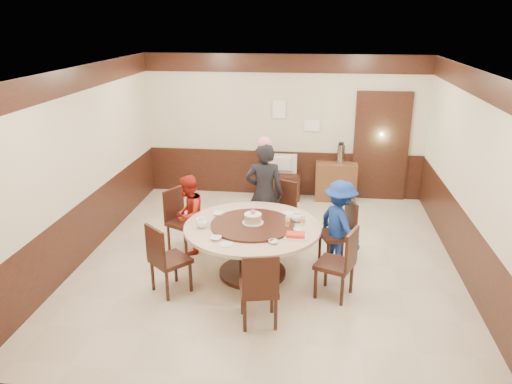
# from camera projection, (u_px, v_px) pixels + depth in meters

# --- Properties ---
(room) EXTENTS (6.00, 6.04, 2.84)m
(room) POSITION_uv_depth(u_px,v_px,m) (270.00, 192.00, 7.17)
(room) COLOR beige
(room) RESTS_ON ground
(banquet_table) EXTENTS (1.89, 1.89, 0.78)m
(banquet_table) POSITION_uv_depth(u_px,v_px,m) (252.00, 240.00, 6.92)
(banquet_table) COLOR black
(banquet_table) RESTS_ON ground
(chair_0) EXTENTS (0.56, 0.56, 0.97)m
(chair_0) POSITION_uv_depth(u_px,v_px,m) (337.00, 244.00, 7.33)
(chair_0) COLOR black
(chair_0) RESTS_ON ground
(chair_1) EXTENTS (0.59, 0.59, 0.97)m
(chair_1) POSITION_uv_depth(u_px,v_px,m) (279.00, 222.00, 8.09)
(chair_1) COLOR black
(chair_1) RESTS_ON ground
(chair_2) EXTENTS (0.60, 0.59, 0.97)m
(chair_2) POSITION_uv_depth(u_px,v_px,m) (184.00, 231.00, 7.77)
(chair_2) COLOR black
(chair_2) RESTS_ON ground
(chair_3) EXTENTS (0.62, 0.62, 0.97)m
(chair_3) POSITION_uv_depth(u_px,v_px,m) (170.00, 271.00, 6.56)
(chair_3) COLOR black
(chair_3) RESTS_ON ground
(chair_4) EXTENTS (0.52, 0.53, 0.97)m
(chair_4) POSITION_uv_depth(u_px,v_px,m) (259.00, 300.00, 5.87)
(chair_4) COLOR black
(chair_4) RESTS_ON ground
(chair_5) EXTENTS (0.58, 0.57, 0.97)m
(chair_5) POSITION_uv_depth(u_px,v_px,m) (336.00, 275.00, 6.45)
(chair_5) COLOR black
(chair_5) RESTS_ON ground
(person_standing) EXTENTS (0.64, 0.45, 1.66)m
(person_standing) POSITION_uv_depth(u_px,v_px,m) (264.00, 194.00, 7.84)
(person_standing) COLOR black
(person_standing) RESTS_ON ground
(person_red) EXTENTS (0.54, 0.66, 1.24)m
(person_red) POSITION_uv_depth(u_px,v_px,m) (189.00, 215.00, 7.56)
(person_red) COLOR #A82016
(person_red) RESTS_ON ground
(person_blue) EXTENTS (0.87, 0.96, 1.30)m
(person_blue) POSITION_uv_depth(u_px,v_px,m) (340.00, 224.00, 7.16)
(person_blue) COLOR navy
(person_blue) RESTS_ON ground
(birthday_cake) EXTENTS (0.29, 0.29, 0.20)m
(birthday_cake) POSITION_uv_depth(u_px,v_px,m) (253.00, 218.00, 6.84)
(birthday_cake) COLOR white
(birthday_cake) RESTS_ON banquet_table
(teapot_left) EXTENTS (0.17, 0.15, 0.13)m
(teapot_left) POSITION_uv_depth(u_px,v_px,m) (202.00, 223.00, 6.77)
(teapot_left) COLOR white
(teapot_left) RESTS_ON banquet_table
(teapot_right) EXTENTS (0.17, 0.15, 0.13)m
(teapot_right) POSITION_uv_depth(u_px,v_px,m) (297.00, 218.00, 6.96)
(teapot_right) COLOR white
(teapot_right) RESTS_ON banquet_table
(bowl_0) EXTENTS (0.17, 0.17, 0.04)m
(bowl_0) POSITION_uv_depth(u_px,v_px,m) (219.00, 214.00, 7.20)
(bowl_0) COLOR white
(bowl_0) RESTS_ON banquet_table
(bowl_1) EXTENTS (0.13, 0.13, 0.04)m
(bowl_1) POSITION_uv_depth(u_px,v_px,m) (273.00, 242.00, 6.31)
(bowl_1) COLOR white
(bowl_1) RESTS_ON banquet_table
(bowl_2) EXTENTS (0.15, 0.15, 0.04)m
(bowl_2) POSITION_uv_depth(u_px,v_px,m) (216.00, 238.00, 6.42)
(bowl_2) COLOR white
(bowl_2) RESTS_ON banquet_table
(bowl_3) EXTENTS (0.13, 0.13, 0.04)m
(bowl_3) POSITION_uv_depth(u_px,v_px,m) (298.00, 230.00, 6.66)
(bowl_3) COLOR white
(bowl_3) RESTS_ON banquet_table
(bowl_4) EXTENTS (0.13, 0.13, 0.03)m
(bowl_4) POSITION_uv_depth(u_px,v_px,m) (201.00, 220.00, 7.00)
(bowl_4) COLOR white
(bowl_4) RESTS_ON banquet_table
(saucer_near) EXTENTS (0.18, 0.18, 0.01)m
(saucer_near) POSITION_uv_depth(u_px,v_px,m) (226.00, 245.00, 6.27)
(saucer_near) COLOR white
(saucer_near) RESTS_ON banquet_table
(saucer_far) EXTENTS (0.18, 0.18, 0.01)m
(saucer_far) POSITION_uv_depth(u_px,v_px,m) (287.00, 213.00, 7.27)
(saucer_far) COLOR white
(saucer_far) RESTS_ON banquet_table
(shrimp_platter) EXTENTS (0.30, 0.20, 0.06)m
(shrimp_platter) POSITION_uv_depth(u_px,v_px,m) (296.00, 236.00, 6.47)
(shrimp_platter) COLOR white
(shrimp_platter) RESTS_ON banquet_table
(bottle_0) EXTENTS (0.06, 0.06, 0.16)m
(bottle_0) POSITION_uv_depth(u_px,v_px,m) (287.00, 222.00, 6.76)
(bottle_0) COLOR white
(bottle_0) RESTS_ON banquet_table
(bottle_1) EXTENTS (0.06, 0.06, 0.16)m
(bottle_1) POSITION_uv_depth(u_px,v_px,m) (303.00, 220.00, 6.82)
(bottle_1) COLOR white
(bottle_1) RESTS_ON banquet_table
(tv_stand) EXTENTS (0.85, 0.45, 0.50)m
(tv_stand) POSITION_uv_depth(u_px,v_px,m) (279.00, 186.00, 10.02)
(tv_stand) COLOR black
(tv_stand) RESTS_ON ground
(television) EXTENTS (0.69, 0.10, 0.40)m
(television) POSITION_uv_depth(u_px,v_px,m) (279.00, 164.00, 9.87)
(television) COLOR gray
(television) RESTS_ON tv_stand
(side_cabinet) EXTENTS (0.80, 0.40, 0.75)m
(side_cabinet) POSITION_uv_depth(u_px,v_px,m) (336.00, 182.00, 9.87)
(side_cabinet) COLOR brown
(side_cabinet) RESTS_ON ground
(thermos) EXTENTS (0.15, 0.15, 0.38)m
(thermos) POSITION_uv_depth(u_px,v_px,m) (341.00, 154.00, 9.68)
(thermos) COLOR silver
(thermos) RESTS_ON side_cabinet
(notice_left) EXTENTS (0.25, 0.00, 0.35)m
(notice_left) POSITION_uv_depth(u_px,v_px,m) (279.00, 110.00, 9.71)
(notice_left) COLOR white
(notice_left) RESTS_ON room
(notice_right) EXTENTS (0.30, 0.00, 0.22)m
(notice_right) POSITION_uv_depth(u_px,v_px,m) (312.00, 126.00, 9.74)
(notice_right) COLOR white
(notice_right) RESTS_ON room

